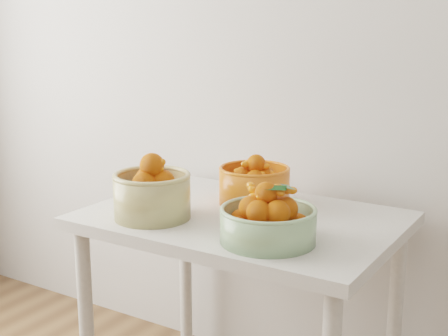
{
  "coord_description": "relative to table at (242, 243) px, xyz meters",
  "views": [
    {
      "loc": [
        0.8,
        -0.09,
        1.36
      ],
      "look_at": [
        -0.2,
        1.52,
        0.92
      ],
      "focal_mm": 50.0,
      "sensor_mm": 36.0,
      "label": 1
    }
  ],
  "objects": [
    {
      "name": "table",
      "position": [
        0.0,
        0.0,
        0.0
      ],
      "size": [
        1.0,
        0.7,
        0.75
      ],
      "color": "silver",
      "rests_on": "ground"
    },
    {
      "name": "bowl_cream",
      "position": [
        -0.23,
        -0.18,
        0.18
      ],
      "size": [
        0.33,
        0.33,
        0.21
      ],
      "rotation": [
        0.0,
        0.0,
        0.4
      ],
      "color": "tan",
      "rests_on": "table"
    },
    {
      "name": "bowl_green",
      "position": [
        0.19,
        -0.18,
        0.16
      ],
      "size": [
        0.3,
        0.3,
        0.18
      ],
      "rotation": [
        0.0,
        0.0,
        0.07
      ],
      "color": "#96BA8A",
      "rests_on": "table"
    },
    {
      "name": "bowl_orange",
      "position": [
        -0.03,
        0.13,
        0.17
      ],
      "size": [
        0.26,
        0.26,
        0.18
      ],
      "rotation": [
        0.0,
        0.0,
        0.06
      ],
      "color": "orange",
      "rests_on": "table"
    }
  ]
}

